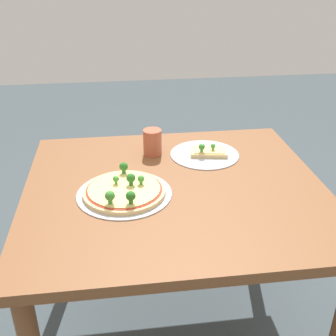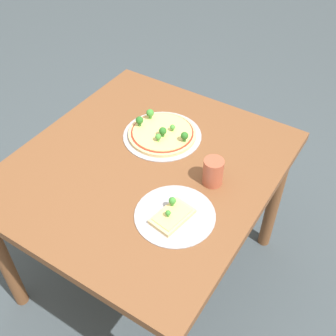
# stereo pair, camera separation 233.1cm
# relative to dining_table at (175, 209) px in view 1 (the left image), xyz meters

# --- Properties ---
(ground_plane) EXTENTS (8.00, 8.00, 0.00)m
(ground_plane) POSITION_rel_dining_table_xyz_m (0.00, 0.00, -0.64)
(ground_plane) COLOR #3D474C
(dining_table) EXTENTS (1.06, 0.96, 0.73)m
(dining_table) POSITION_rel_dining_table_xyz_m (0.00, 0.00, 0.00)
(dining_table) COLOR brown
(dining_table) RESTS_ON ground_plane
(pizza_tray_whole) EXTENTS (0.33, 0.33, 0.07)m
(pizza_tray_whole) POSITION_rel_dining_table_xyz_m (0.18, 0.04, 0.11)
(pizza_tray_whole) COLOR #A3A3A8
(pizza_tray_whole) RESTS_ON dining_table
(pizza_tray_slice) EXTENTS (0.28, 0.28, 0.06)m
(pizza_tray_slice) POSITION_rel_dining_table_xyz_m (-0.16, -0.24, 0.11)
(pizza_tray_slice) COLOR #A3A3A8
(pizza_tray_slice) RESTS_ON dining_table
(drinking_cup) EXTENTS (0.07, 0.07, 0.11)m
(drinking_cup) POSITION_rel_dining_table_xyz_m (0.05, -0.27, 0.15)
(drinking_cup) COLOR #AD5138
(drinking_cup) RESTS_ON dining_table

